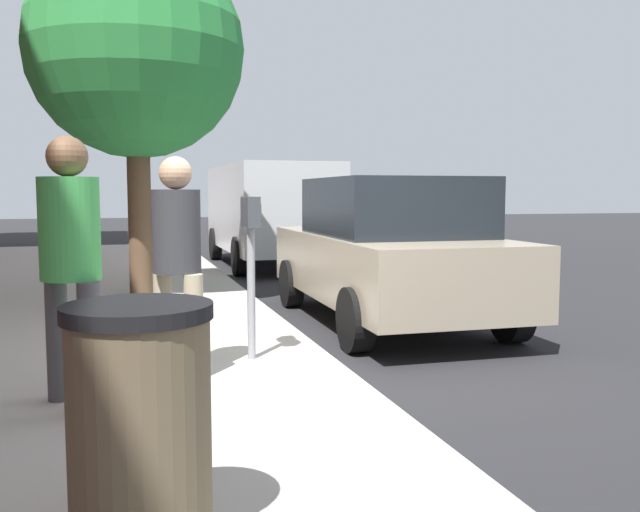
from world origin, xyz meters
name	(u,v)px	position (x,y,z in m)	size (l,w,h in m)	color
ground_plane	(323,365)	(0.00, 0.00, 0.00)	(80.00, 80.00, 0.00)	#232326
parking_meter	(251,243)	(-0.18, 0.70, 1.17)	(0.36, 0.12, 1.41)	gray
pedestrian_at_meter	(177,248)	(-0.55, 1.36, 1.16)	(0.46, 0.38, 1.72)	tan
pedestrian_bystander	(70,247)	(-1.15, 2.10, 1.23)	(0.47, 0.40, 1.82)	#47474C
parked_sedan_near	(388,250)	(1.75, -1.35, 0.89)	(4.43, 2.03, 1.77)	gray
parked_van_far	(269,208)	(8.73, -1.35, 1.26)	(5.21, 2.13, 2.18)	silver
street_tree	(136,51)	(3.93, 1.51, 3.53)	(2.97, 2.97, 4.89)	brown
trash_bin	(140,429)	(-3.25, 1.72, 0.66)	(0.59, 0.59, 1.01)	brown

